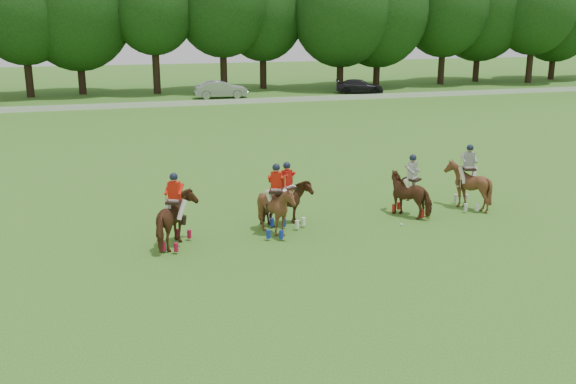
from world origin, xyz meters
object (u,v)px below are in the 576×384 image
object	(u,v)px
car_mid	(221,89)
polo_red_b	(287,203)
polo_stripe_b	(467,185)
polo_red_a	(176,220)
polo_ball	(401,224)
polo_stripe_a	(411,194)
car_right	(360,86)
polo_red_c	(276,209)

from	to	relation	value
car_mid	polo_red_b	distance (m)	38.04
polo_stripe_b	car_mid	bearing A→B (deg)	93.46
polo_red_a	polo_ball	distance (m)	7.93
polo_stripe_a	polo_ball	xyz separation A→B (m)	(-0.87, -1.03, -0.79)
car_right	polo_red_c	size ratio (longest dim) A/B	1.89
polo_red_b	car_mid	bearing A→B (deg)	82.46
car_right	polo_red_c	world-z (taller)	polo_red_c
car_right	polo_red_b	world-z (taller)	polo_red_b
car_mid	polo_red_a	bearing A→B (deg)	169.65
polo_red_b	polo_stripe_a	distance (m)	4.76
polo_ball	polo_red_a	bearing A→B (deg)	179.08
polo_stripe_a	polo_stripe_b	world-z (taller)	polo_stripe_b
polo_red_a	polo_red_c	xyz separation A→B (m)	(3.39, 0.23, 0.01)
polo_red_c	polo_ball	bearing A→B (deg)	-4.60
polo_red_b	polo_stripe_a	bearing A→B (deg)	-1.45
polo_ball	car_mid	bearing A→B (deg)	88.38
polo_stripe_b	polo_ball	distance (m)	3.71
polo_stripe_b	polo_red_c	bearing A→B (deg)	-173.41
polo_stripe_a	car_mid	bearing A→B (deg)	89.65
polo_red_b	polo_stripe_b	distance (m)	7.27
polo_stripe_a	polo_ball	size ratio (longest dim) A/B	25.60
polo_stripe_a	polo_red_c	bearing A→B (deg)	-172.86
polo_red_c	polo_stripe_b	bearing A→B (deg)	6.59
car_mid	polo_red_a	xyz separation A→B (m)	(-8.99, -38.74, 0.10)
polo_red_b	polo_ball	distance (m)	4.13
car_mid	car_right	bearing A→B (deg)	-87.29
car_mid	polo_ball	bearing A→B (deg)	-178.91
car_right	polo_red_b	size ratio (longest dim) A/B	2.01
polo_stripe_b	polo_ball	xyz separation A→B (m)	(-3.37, -1.27, -0.87)
polo_ball	polo_stripe_a	bearing A→B (deg)	49.94
car_right	polo_red_a	xyz separation A→B (m)	(-22.71, -38.74, 0.22)
polo_ball	polo_red_b	bearing A→B (deg)	163.49
car_mid	polo_stripe_b	world-z (taller)	polo_stripe_b
polo_stripe_a	car_right	bearing A→B (deg)	69.76
car_mid	polo_red_a	size ratio (longest dim) A/B	1.98
polo_red_a	polo_red_c	distance (m)	3.40
car_mid	polo_red_b	bearing A→B (deg)	175.17
polo_red_c	car_right	bearing A→B (deg)	63.36
car_mid	polo_ball	size ratio (longest dim) A/B	53.37
polo_red_c	polo_stripe_b	xyz separation A→B (m)	(7.87, 0.91, 0.02)
polo_red_c	polo_ball	size ratio (longest dim) A/B	27.26
polo_red_a	polo_stripe_b	distance (m)	11.32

